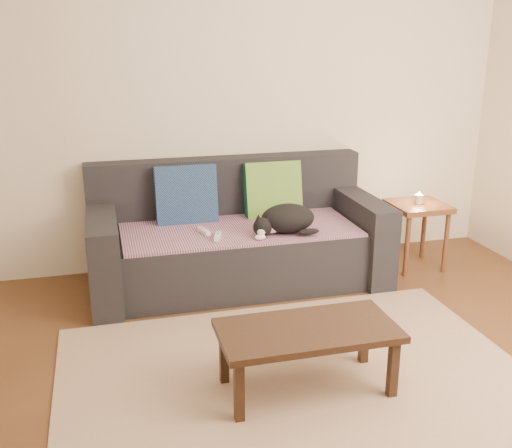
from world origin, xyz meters
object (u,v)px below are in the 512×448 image
object	(u,v)px
wii_remote_a	(204,231)
wii_remote_b	(218,236)
side_table	(418,215)
sofa	(236,241)
coffee_table	(308,335)
cat	(286,219)

from	to	relation	value
wii_remote_a	wii_remote_b	world-z (taller)	same
wii_remote_b	side_table	bearing A→B (deg)	-65.57
sofa	wii_remote_a	world-z (taller)	sofa
wii_remote_a	side_table	bearing A→B (deg)	-102.26
sofa	side_table	world-z (taller)	sofa
wii_remote_a	coffee_table	world-z (taller)	wii_remote_a
cat	wii_remote_b	distance (m)	0.49
sofa	side_table	xyz separation A→B (m)	(1.42, -0.09, 0.12)
coffee_table	sofa	bearing A→B (deg)	90.61
sofa	coffee_table	bearing A→B (deg)	-89.39
wii_remote_b	coffee_table	world-z (taller)	wii_remote_b
sofa	wii_remote_b	bearing A→B (deg)	-124.37
cat	wii_remote_b	size ratio (longest dim) A/B	3.37
sofa	side_table	size ratio (longest dim) A/B	4.08
cat	wii_remote_a	bearing A→B (deg)	-172.87
wii_remote_a	coffee_table	size ratio (longest dim) A/B	0.17
wii_remote_b	side_table	size ratio (longest dim) A/B	0.29
cat	side_table	bearing A→B (deg)	29.02
wii_remote_a	wii_remote_b	bearing A→B (deg)	-166.50
sofa	wii_remote_a	size ratio (longest dim) A/B	14.00
sofa	cat	world-z (taller)	sofa
coffee_table	wii_remote_a	bearing A→B (deg)	101.69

